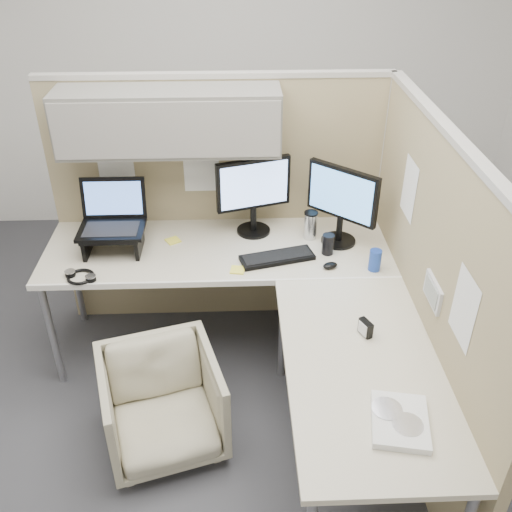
{
  "coord_description": "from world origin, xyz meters",
  "views": [
    {
      "loc": [
        0.0,
        -2.26,
        2.45
      ],
      "look_at": [
        0.1,
        0.25,
        0.85
      ],
      "focal_mm": 40.0,
      "sensor_mm": 36.0,
      "label": 1
    }
  ],
  "objects_px": {
    "office_chair": "(162,400)",
    "monitor_left": "(253,190)",
    "desk": "(262,295)",
    "keyboard": "(277,258)"
  },
  "relations": [
    {
      "from": "office_chair",
      "to": "monitor_left",
      "type": "height_order",
      "value": "monitor_left"
    },
    {
      "from": "office_chair",
      "to": "monitor_left",
      "type": "xyz_separation_m",
      "value": [
        0.5,
        0.92,
        0.71
      ]
    },
    {
      "from": "desk",
      "to": "keyboard",
      "type": "xyz_separation_m",
      "value": [
        0.1,
        0.27,
        0.05
      ]
    },
    {
      "from": "desk",
      "to": "keyboard",
      "type": "height_order",
      "value": "keyboard"
    },
    {
      "from": "keyboard",
      "to": "monitor_left",
      "type": "bearing_deg",
      "value": 96.3
    },
    {
      "from": "monitor_left",
      "to": "office_chair",
      "type": "bearing_deg",
      "value": -135.41
    },
    {
      "from": "office_chair",
      "to": "keyboard",
      "type": "bearing_deg",
      "value": 28.61
    },
    {
      "from": "desk",
      "to": "monitor_left",
      "type": "xyz_separation_m",
      "value": [
        -0.02,
        0.59,
        0.32
      ]
    },
    {
      "from": "desk",
      "to": "office_chair",
      "type": "bearing_deg",
      "value": -146.81
    },
    {
      "from": "desk",
      "to": "office_chair",
      "type": "distance_m",
      "value": 0.73
    }
  ]
}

